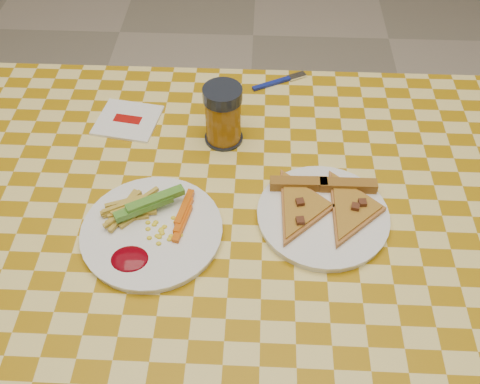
% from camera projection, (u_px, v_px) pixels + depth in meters
% --- Properties ---
extents(table, '(1.28, 0.88, 0.76)m').
position_uv_depth(table, '(233.00, 250.00, 0.96)').
color(table, silver).
rests_on(table, ground).
extents(plate_left, '(0.30, 0.30, 0.01)m').
position_uv_depth(plate_left, '(152.00, 232.00, 0.88)').
color(plate_left, white).
rests_on(plate_left, table).
extents(plate_right, '(0.22, 0.22, 0.01)m').
position_uv_depth(plate_right, '(323.00, 217.00, 0.91)').
color(plate_right, white).
rests_on(plate_right, table).
extents(fries_veggies, '(0.18, 0.17, 0.04)m').
position_uv_depth(fries_veggies, '(147.00, 218.00, 0.88)').
color(fries_veggies, gold).
rests_on(fries_veggies, plate_left).
extents(pizza_slices, '(0.21, 0.19, 0.02)m').
position_uv_depth(pizza_slices, '(325.00, 205.00, 0.90)').
color(pizza_slices, '#AF7A36').
rests_on(pizza_slices, plate_right).
extents(drink_glass, '(0.07, 0.07, 0.12)m').
position_uv_depth(drink_glass, '(223.00, 115.00, 1.00)').
color(drink_glass, black).
rests_on(drink_glass, table).
extents(napkin, '(0.14, 0.13, 0.01)m').
position_uv_depth(napkin, '(128.00, 120.00, 1.07)').
color(napkin, white).
rests_on(napkin, table).
extents(fork, '(0.12, 0.07, 0.01)m').
position_uv_depth(fork, '(280.00, 81.00, 1.16)').
color(fork, navy).
rests_on(fork, table).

